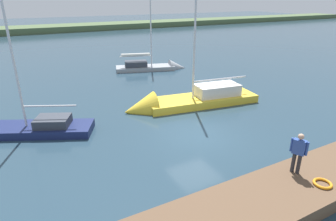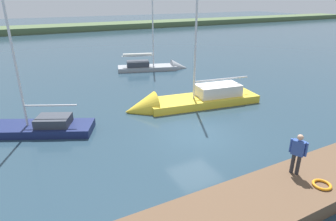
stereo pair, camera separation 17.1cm
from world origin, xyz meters
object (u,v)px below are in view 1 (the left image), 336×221
(sailboat_inner_slip, at_px, (156,68))
(sailboat_far_left, at_px, (182,103))
(person_on_dock, at_px, (298,151))
(life_ring_buoy, at_px, (323,183))
(sailboat_near_dock, at_px, (16,132))

(sailboat_inner_slip, relative_size, sailboat_far_left, 0.90)
(person_on_dock, bearing_deg, life_ring_buoy, 78.59)
(sailboat_near_dock, relative_size, sailboat_inner_slip, 0.93)
(life_ring_buoy, distance_m, sailboat_near_dock, 14.71)
(sailboat_near_dock, distance_m, sailboat_inner_slip, 15.99)
(person_on_dock, bearing_deg, sailboat_inner_slip, -124.79)
(life_ring_buoy, relative_size, sailboat_near_dock, 0.08)
(sailboat_far_left, distance_m, person_on_dock, 9.50)
(sailboat_inner_slip, xyz_separation_m, person_on_dock, (3.65, 19.51, 1.35))
(sailboat_near_dock, distance_m, sailboat_far_left, 10.00)
(sailboat_inner_slip, bearing_deg, sailboat_far_left, -89.31)
(sailboat_near_dock, height_order, sailboat_far_left, sailboat_far_left)
(sailboat_near_dock, bearing_deg, person_on_dock, 158.31)
(sailboat_far_left, xyz_separation_m, person_on_dock, (0.64, 9.39, 1.28))
(life_ring_buoy, height_order, sailboat_inner_slip, sailboat_inner_slip)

